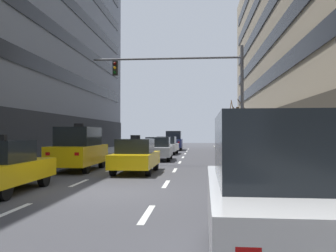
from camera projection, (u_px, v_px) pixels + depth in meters
ground_plane at (109, 192)px, 11.46m from camera, size 120.00×120.00×0.00m
sidewalk_right at (325, 193)px, 10.90m from camera, size 3.46×80.00×0.14m
lane_stripe_l1_s3 at (11, 211)px, 8.61m from camera, size 0.16×2.00×0.01m
lane_stripe_l1_s4 at (79, 183)px, 13.59m from camera, size 0.16×2.00×0.01m
lane_stripe_l1_s5 at (111, 170)px, 18.57m from camera, size 0.16×2.00×0.01m
lane_stripe_l1_s6 at (130, 162)px, 23.55m from camera, size 0.16×2.00×0.01m
lane_stripe_l1_s7 at (141, 157)px, 28.53m from camera, size 0.16×2.00×0.01m
lane_stripe_l1_s8 at (150, 154)px, 33.52m from camera, size 0.16×2.00×0.01m
lane_stripe_l1_s9 at (156, 151)px, 38.50m from camera, size 0.16×2.00×0.01m
lane_stripe_l1_s10 at (161, 149)px, 43.48m from camera, size 0.16×2.00×0.01m
lane_stripe_l2_s3 at (147, 214)px, 8.33m from camera, size 0.16×2.00×0.01m
lane_stripe_l2_s4 at (166, 184)px, 13.31m from camera, size 0.16×2.00×0.01m
lane_stripe_l2_s5 at (175, 170)px, 18.29m from camera, size 0.16×2.00×0.01m
lane_stripe_l2_s6 at (180, 162)px, 23.28m from camera, size 0.16×2.00×0.01m
lane_stripe_l2_s7 at (183, 157)px, 28.26m from camera, size 0.16×2.00×0.01m
lane_stripe_l2_s8 at (185, 154)px, 33.24m from camera, size 0.16×2.00×0.01m
lane_stripe_l2_s9 at (187, 151)px, 38.22m from camera, size 0.16×2.00×0.01m
lane_stripe_l2_s10 at (188, 149)px, 43.20m from camera, size 0.16×2.00×0.01m
car_driving_0 at (167, 145)px, 32.44m from camera, size 1.92×4.34×1.61m
taxi_driving_1 at (1, 167)px, 11.36m from camera, size 1.94×4.47×1.84m
taxi_driving_2 at (79, 149)px, 18.22m from camera, size 1.93×4.56×2.39m
taxi_driving_3 at (136, 156)px, 17.05m from camera, size 1.84×4.35×1.80m
car_driving_4 at (174, 141)px, 40.33m from camera, size 1.94×4.48×2.15m
car_driving_5 at (158, 149)px, 25.00m from camera, size 1.92×4.39×1.63m
car_parked_0 at (277, 194)px, 4.86m from camera, size 1.93×4.45×2.14m
traffic_signal_0 at (197, 84)px, 20.72m from camera, size 8.78×0.35×6.80m
street_tree_0 at (238, 128)px, 31.74m from camera, size 1.65×1.64×4.77m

